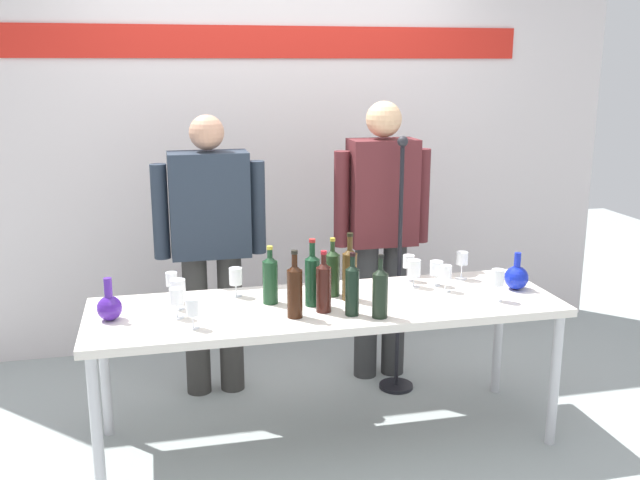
{
  "coord_description": "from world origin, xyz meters",
  "views": [
    {
      "loc": [
        -0.79,
        -3.24,
        1.88
      ],
      "look_at": [
        0.0,
        0.15,
        1.02
      ],
      "focal_mm": 40.26,
      "sensor_mm": 36.0,
      "label": 1
    }
  ],
  "objects_px": {
    "wine_bottle_0": "(352,288)",
    "wine_bottle_3": "(350,272)",
    "presenter_right": "(382,225)",
    "wine_glass_right_2": "(446,273)",
    "wine_bottle_2": "(333,271)",
    "wine_glass_left_1": "(192,308)",
    "wine_glass_left_2": "(178,287)",
    "wine_bottle_7": "(312,278)",
    "wine_glass_left_0": "(236,277)",
    "wine_glass_right_5": "(436,269)",
    "wine_glass_right_4": "(414,269)",
    "microphone_stand": "(398,308)",
    "wine_bottle_6": "(295,289)",
    "presenter_left": "(211,238)",
    "wine_bottle_4": "(270,278)",
    "wine_bottle_5": "(324,285)",
    "wine_glass_right_1": "(409,262)",
    "wine_glass_left_3": "(172,280)",
    "display_table": "(327,314)",
    "decanter_blue_right": "(516,277)",
    "wine_glass_left_4": "(176,297)",
    "wine_bottle_1": "(380,291)",
    "decanter_blue_left": "(109,307)",
    "wine_glass_right_3": "(462,259)"
  },
  "relations": [
    {
      "from": "wine_bottle_3",
      "to": "wine_glass_right_2",
      "type": "relative_size",
      "value": 2.47
    },
    {
      "from": "wine_bottle_3",
      "to": "microphone_stand",
      "type": "height_order",
      "value": "microphone_stand"
    },
    {
      "from": "wine_bottle_0",
      "to": "wine_glass_left_3",
      "type": "bearing_deg",
      "value": 154.03
    },
    {
      "from": "wine_bottle_0",
      "to": "wine_bottle_1",
      "type": "height_order",
      "value": "same"
    },
    {
      "from": "wine_glass_right_1",
      "to": "wine_glass_right_5",
      "type": "distance_m",
      "value": 0.16
    },
    {
      "from": "presenter_left",
      "to": "microphone_stand",
      "type": "height_order",
      "value": "presenter_left"
    },
    {
      "from": "wine_bottle_0",
      "to": "wine_bottle_3",
      "type": "bearing_deg",
      "value": 77.62
    },
    {
      "from": "wine_bottle_1",
      "to": "wine_glass_right_2",
      "type": "distance_m",
      "value": 0.54
    },
    {
      "from": "wine_glass_left_2",
      "to": "wine_bottle_7",
      "type": "bearing_deg",
      "value": -8.21
    },
    {
      "from": "wine_bottle_2",
      "to": "wine_glass_left_3",
      "type": "relative_size",
      "value": 2.03
    },
    {
      "from": "wine_bottle_2",
      "to": "wine_glass_right_5",
      "type": "bearing_deg",
      "value": 3.78
    },
    {
      "from": "wine_glass_right_1",
      "to": "wine_glass_right_2",
      "type": "relative_size",
      "value": 1.04
    },
    {
      "from": "wine_bottle_5",
      "to": "wine_glass_left_1",
      "type": "distance_m",
      "value": 0.62
    },
    {
      "from": "wine_glass_right_2",
      "to": "wine_bottle_3",
      "type": "bearing_deg",
      "value": -178.11
    },
    {
      "from": "wine_bottle_7",
      "to": "wine_glass_left_1",
      "type": "bearing_deg",
      "value": -162.61
    },
    {
      "from": "wine_bottle_2",
      "to": "wine_glass_left_1",
      "type": "xyz_separation_m",
      "value": [
        -0.72,
        -0.31,
        -0.03
      ]
    },
    {
      "from": "presenter_right",
      "to": "wine_glass_right_2",
      "type": "xyz_separation_m",
      "value": [
        0.14,
        -0.65,
        -0.12
      ]
    },
    {
      "from": "wine_bottle_3",
      "to": "wine_glass_left_4",
      "type": "height_order",
      "value": "wine_bottle_3"
    },
    {
      "from": "wine_bottle_0",
      "to": "wine_bottle_2",
      "type": "xyz_separation_m",
      "value": [
        -0.02,
        0.3,
        -0.0
      ]
    },
    {
      "from": "wine_glass_right_1",
      "to": "wine_glass_right_3",
      "type": "relative_size",
      "value": 0.95
    },
    {
      "from": "presenter_right",
      "to": "wine_bottle_7",
      "type": "xyz_separation_m",
      "value": [
        -0.58,
        -0.71,
        -0.08
      ]
    },
    {
      "from": "decanter_blue_left",
      "to": "wine_glass_left_2",
      "type": "xyz_separation_m",
      "value": [
        0.31,
        0.08,
        0.04
      ]
    },
    {
      "from": "microphone_stand",
      "to": "wine_glass_left_3",
      "type": "bearing_deg",
      "value": -167.91
    },
    {
      "from": "wine_glass_right_2",
      "to": "wine_bottle_7",
      "type": "bearing_deg",
      "value": -175.23
    },
    {
      "from": "presenter_right",
      "to": "wine_bottle_2",
      "type": "distance_m",
      "value": 0.74
    },
    {
      "from": "presenter_left",
      "to": "wine_glass_left_3",
      "type": "xyz_separation_m",
      "value": [
        -0.23,
        -0.49,
        -0.08
      ]
    },
    {
      "from": "wine_bottle_5",
      "to": "wine_glass_right_3",
      "type": "xyz_separation_m",
      "value": [
        0.85,
        0.34,
        -0.02
      ]
    },
    {
      "from": "wine_glass_right_1",
      "to": "microphone_stand",
      "type": "height_order",
      "value": "microphone_stand"
    },
    {
      "from": "wine_bottle_3",
      "to": "wine_glass_left_0",
      "type": "relative_size",
      "value": 2.31
    },
    {
      "from": "wine_glass_right_3",
      "to": "wine_glass_right_4",
      "type": "bearing_deg",
      "value": -165.91
    },
    {
      "from": "wine_glass_right_4",
      "to": "microphone_stand",
      "type": "relative_size",
      "value": 0.1
    },
    {
      "from": "presenter_left",
      "to": "wine_bottle_0",
      "type": "xyz_separation_m",
      "value": [
        0.58,
        -0.88,
        -0.06
      ]
    },
    {
      "from": "display_table",
      "to": "wine_glass_right_1",
      "type": "height_order",
      "value": "wine_glass_right_1"
    },
    {
      "from": "wine_glass_left_0",
      "to": "wine_glass_right_5",
      "type": "relative_size",
      "value": 1.11
    },
    {
      "from": "display_table",
      "to": "wine_glass_right_3",
      "type": "relative_size",
      "value": 15.28
    },
    {
      "from": "wine_glass_left_2",
      "to": "wine_bottle_4",
      "type": "bearing_deg",
      "value": -1.76
    },
    {
      "from": "decanter_blue_left",
      "to": "wine_bottle_1",
      "type": "distance_m",
      "value": 1.24
    },
    {
      "from": "wine_bottle_1",
      "to": "microphone_stand",
      "type": "height_order",
      "value": "microphone_stand"
    },
    {
      "from": "wine_bottle_4",
      "to": "decanter_blue_left",
      "type": "bearing_deg",
      "value": -174.74
    },
    {
      "from": "wine_bottle_5",
      "to": "presenter_left",
      "type": "bearing_deg",
      "value": 119.62
    },
    {
      "from": "wine_bottle_3",
      "to": "wine_glass_right_3",
      "type": "height_order",
      "value": "wine_bottle_3"
    },
    {
      "from": "presenter_left",
      "to": "wine_glass_right_3",
      "type": "relative_size",
      "value": 10.67
    },
    {
      "from": "wine_bottle_1",
      "to": "wine_bottle_5",
      "type": "bearing_deg",
      "value": 150.2
    },
    {
      "from": "wine_bottle_0",
      "to": "presenter_right",
      "type": "bearing_deg",
      "value": 64.25
    },
    {
      "from": "presenter_left",
      "to": "wine_bottle_4",
      "type": "height_order",
      "value": "presenter_left"
    },
    {
      "from": "presenter_right",
      "to": "wine_bottle_7",
      "type": "relative_size",
      "value": 5.02
    },
    {
      "from": "decanter_blue_right",
      "to": "wine_bottle_0",
      "type": "bearing_deg",
      "value": -168.84
    },
    {
      "from": "decanter_blue_right",
      "to": "wine_glass_left_4",
      "type": "relative_size",
      "value": 1.38
    },
    {
      "from": "wine_bottle_6",
      "to": "wine_bottle_2",
      "type": "bearing_deg",
      "value": 47.68
    },
    {
      "from": "wine_bottle_6",
      "to": "wine_glass_left_3",
      "type": "distance_m",
      "value": 0.66
    }
  ]
}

